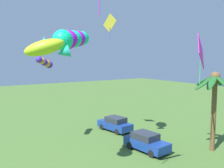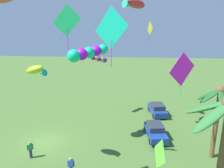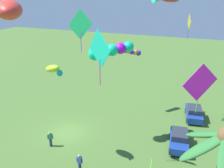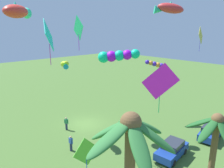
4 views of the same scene
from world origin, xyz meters
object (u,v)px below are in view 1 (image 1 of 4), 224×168
at_px(kite_tube_2, 72,39).
at_px(kite_diamond_6, 110,23).
at_px(parked_car_0, 115,124).
at_px(parked_car_1, 146,142).
at_px(palm_tree_0, 215,91).
at_px(kite_tube_1, 45,62).
at_px(kite_diamond_8, 201,52).
at_px(kite_fish_5, 47,48).

relative_size(kite_tube_2, kite_diamond_6, 1.46).
bearing_deg(parked_car_0, parked_car_1, -8.95).
bearing_deg(parked_car_1, parked_car_0, 171.05).
xyz_separation_m(palm_tree_0, kite_diamond_6, (-7.71, -5.26, 5.94)).
relative_size(kite_tube_1, kite_tube_2, 0.54).
relative_size(parked_car_1, kite_diamond_6, 1.72).
bearing_deg(palm_tree_0, kite_tube_2, -101.82).
bearing_deg(kite_diamond_8, kite_diamond_6, -168.94).
xyz_separation_m(parked_car_0, kite_diamond_6, (1.41, -1.56, 10.24)).
distance_m(kite_tube_1, kite_diamond_6, 7.06).
bearing_deg(kite_diamond_6, palm_tree_0, 34.32).
distance_m(kite_tube_1, kite_diamond_8, 12.58).
height_order(parked_car_1, kite_diamond_8, kite_diamond_8).
relative_size(palm_tree_0, kite_diamond_6, 2.80).
bearing_deg(parked_car_0, kite_diamond_6, -48.05).
bearing_deg(palm_tree_0, kite_diamond_6, -145.68).
xyz_separation_m(palm_tree_0, kite_tube_2, (-2.40, -11.49, 3.86)).
xyz_separation_m(kite_tube_2, kite_diamond_6, (-5.30, 6.23, 2.08)).
xyz_separation_m(kite_tube_1, kite_diamond_8, (9.92, 7.69, 0.81)).
xyz_separation_m(parked_car_0, kite_fish_5, (11.17, -10.89, 7.38)).
height_order(palm_tree_0, kite_fish_5, kite_fish_5).
relative_size(parked_car_0, kite_tube_1, 2.20).
bearing_deg(kite_tube_1, kite_tube_2, -2.44).
bearing_deg(palm_tree_0, kite_tube_1, -127.96).
height_order(palm_tree_0, kite_diamond_8, kite_diamond_8).
bearing_deg(palm_tree_0, kite_fish_5, -81.97).
relative_size(kite_tube_2, kite_fish_5, 1.66).
relative_size(palm_tree_0, kite_fish_5, 3.19).
bearing_deg(kite_diamond_6, kite_fish_5, -43.67).
bearing_deg(parked_car_1, kite_diamond_8, 15.15).
relative_size(kite_tube_1, kite_diamond_6, 0.79).
distance_m(parked_car_1, kite_diamond_6, 11.28).
bearing_deg(parked_car_0, kite_tube_1, -87.24).
height_order(parked_car_0, kite_diamond_6, kite_diamond_6).
xyz_separation_m(parked_car_0, parked_car_1, (6.10, -0.96, 0.00)).
bearing_deg(palm_tree_0, kite_diamond_8, -71.65).
bearing_deg(parked_car_1, palm_tree_0, 57.12).
height_order(parked_car_1, kite_diamond_6, kite_diamond_6).
xyz_separation_m(parked_car_1, kite_fish_5, (5.07, -9.93, 7.38)).
xyz_separation_m(palm_tree_0, kite_tube_1, (-8.75, -11.22, 2.30)).
height_order(parked_car_1, kite_tube_1, kite_tube_1).
distance_m(parked_car_0, kite_tube_2, 13.12).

